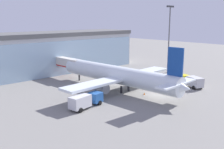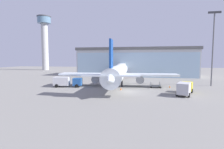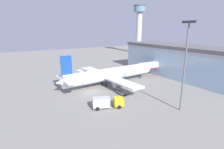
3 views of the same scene
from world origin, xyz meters
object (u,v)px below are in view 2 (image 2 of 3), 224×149
(catering_truck, at_px, (67,81))
(safety_cone_wingtip, at_px, (170,87))
(safety_cone_nose, at_px, (121,89))
(control_tower, at_px, (45,37))
(airplane, at_px, (118,73))
(baggage_cart, at_px, (155,86))
(jet_bridge, at_px, (122,67))
(fuel_truck, at_px, (185,88))
(apron_light_mast, at_px, (213,43))

(catering_truck, relative_size, safety_cone_wingtip, 13.74)
(safety_cone_nose, bearing_deg, catering_truck, 172.85)
(control_tower, bearing_deg, catering_truck, -55.02)
(airplane, bearing_deg, control_tower, 40.73)
(baggage_cart, height_order, safety_cone_nose, baggage_cart)
(airplane, bearing_deg, safety_cone_wingtip, -97.01)
(jet_bridge, relative_size, fuel_truck, 1.62)
(safety_cone_wingtip, bearing_deg, fuel_truck, -78.68)
(fuel_truck, bearing_deg, control_tower, 66.59)
(catering_truck, distance_m, fuel_truck, 28.83)
(jet_bridge, height_order, baggage_cart, jet_bridge)
(jet_bridge, bearing_deg, baggage_cart, -154.08)
(jet_bridge, bearing_deg, fuel_truck, -152.11)
(jet_bridge, xyz_separation_m, airplane, (1.33, -20.15, -0.65))
(apron_light_mast, xyz_separation_m, baggage_cart, (-15.31, -6.08, -11.27))
(airplane, bearing_deg, apron_light_mast, -83.61)
(jet_bridge, xyz_separation_m, catering_truck, (-11.63, -24.79, -2.76))
(fuel_truck, height_order, safety_cone_nose, fuel_truck)
(control_tower, bearing_deg, airplane, -45.90)
(apron_light_mast, bearing_deg, jet_bridge, 149.33)
(control_tower, distance_m, safety_cone_nose, 92.39)
(jet_bridge, xyz_separation_m, control_tower, (-57.03, 40.08, 17.95))
(airplane, relative_size, safety_cone_wingtip, 67.18)
(airplane, relative_size, baggage_cart, 12.89)
(airplane, height_order, safety_cone_wingtip, airplane)
(fuel_truck, xyz_separation_m, safety_cone_nose, (-13.74, 3.17, -1.19))
(control_tower, relative_size, catering_truck, 4.70)
(fuel_truck, relative_size, safety_cone_nose, 13.84)
(control_tower, distance_m, airplane, 85.90)
(safety_cone_nose, bearing_deg, apron_light_mast, 24.64)
(airplane, xyz_separation_m, safety_cone_nose, (1.70, -6.48, -3.30))
(control_tower, xyz_separation_m, apron_light_mast, (83.67, -55.88, -10.40))
(fuel_truck, xyz_separation_m, baggage_cart, (-5.43, 7.93, -0.97))
(catering_truck, bearing_deg, control_tower, 115.79)
(baggage_cart, relative_size, safety_cone_wingtip, 5.21)
(safety_cone_wingtip, bearing_deg, control_tower, 139.70)
(jet_bridge, relative_size, apron_light_mast, 0.62)
(fuel_truck, bearing_deg, apron_light_mast, -15.18)
(catering_truck, xyz_separation_m, safety_cone_nose, (14.66, -1.84, -1.19))
(catering_truck, relative_size, fuel_truck, 0.99)
(apron_light_mast, bearing_deg, safety_cone_wingtip, -155.83)
(jet_bridge, bearing_deg, safety_cone_wingtip, -145.95)
(jet_bridge, xyz_separation_m, safety_cone_nose, (3.03, -26.63, -3.95))
(jet_bridge, distance_m, catering_truck, 27.53)
(apron_light_mast, height_order, safety_cone_wingtip, apron_light_mast)
(apron_light_mast, bearing_deg, catering_truck, -166.78)
(safety_cone_nose, bearing_deg, jet_bridge, 96.48)
(catering_truck, bearing_deg, safety_cone_wingtip, -1.13)
(airplane, relative_size, catering_truck, 4.89)
(apron_light_mast, relative_size, airplane, 0.54)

